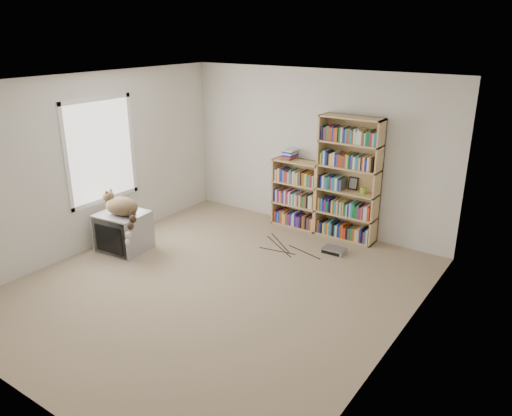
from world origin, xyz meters
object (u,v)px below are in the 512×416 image
Objects in this scene: cat at (123,210)px; bookcase_short at (297,196)px; dvd_player at (334,251)px; crt_tv at (124,231)px; bookcase_tall at (349,182)px.

bookcase_short reaches higher than cat.
cat is 2.75m from bookcase_short.
bookcase_short is at bearing 145.15° from dvd_player.
dvd_player is (2.58, 1.62, -0.25)m from crt_tv.
bookcase_tall reaches higher than bookcase_short.
bookcase_tall is 1.06m from dvd_player.
bookcase_short is 1.26m from dvd_player.
dvd_player is at bearing -79.11° from bookcase_tall.
crt_tv is at bearing -150.36° from dvd_player.
bookcase_short reaches higher than crt_tv.
cat is 0.40× the size of bookcase_tall.
cat is at bearing -147.71° from dvd_player.
crt_tv is 3.05m from dvd_player.
bookcase_short reaches higher than dvd_player.
crt_tv is 0.38× the size of bookcase_tall.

